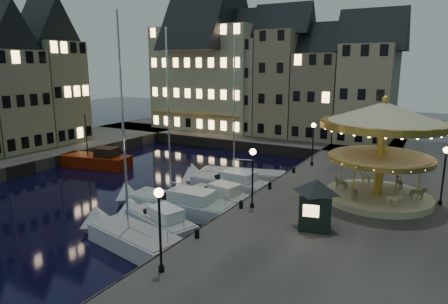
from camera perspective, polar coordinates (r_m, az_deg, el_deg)
The scene contains 32 objects.
ground at distance 31.18m, azimuth -8.98°, elevation -8.34°, with size 160.00×160.00×0.00m, color black.
quay_east at distance 30.78m, azimuth 19.79°, elevation -7.95°, with size 16.00×56.00×1.30m, color #474442.
quay_north at distance 58.04m, azimuth 2.01°, elevation 2.21°, with size 44.00×12.00×1.30m, color #474442.
quaywall_e at distance 32.89m, azimuth 5.90°, elevation -5.93°, with size 0.15×44.00×1.30m, color #47423A.
quaywall_n at distance 51.92m, azimuth 0.90°, elevation 0.99°, with size 48.00×0.15×1.30m, color #47423A.
quaywall_w at distance 45.15m, azimuth -25.58°, elevation -2.02°, with size 0.15×44.00×1.30m, color #47423A.
streetlamp_a at distance 18.98m, azimuth -9.19°, elevation -9.30°, with size 0.44×0.44×4.17m.
streetlamp_b at distance 27.08m, azimuth 4.11°, elevation -2.51°, with size 0.44×0.44×4.17m.
streetlamp_c at distance 39.42m, azimuth 12.61°, elevation 1.98°, with size 0.44×0.44×4.17m.
streetlamp_d at distance 31.44m, azimuth 28.98°, elevation -1.95°, with size 0.44×0.44×4.17m.
bollard_a at distance 23.22m, azimuth -3.89°, elevation -11.45°, with size 0.30×0.30×0.57m.
bollard_b at distance 27.63m, azimuth 2.45°, elevation -7.43°, with size 0.30×0.30×0.57m.
bollard_c at distance 31.94m, azimuth 6.56°, elevation -4.72°, with size 0.30×0.30×0.57m.
bollard_d at distance 36.88m, azimuth 9.93°, elevation -2.48°, with size 0.30×0.30×0.57m.
townhouse_na at distance 64.94m, azimuth -6.26°, elevation 9.58°, with size 5.50×8.00×12.80m.
townhouse_nb at distance 61.90m, azimuth -2.10°, elevation 9.96°, with size 6.16×8.00×13.80m.
townhouse_nc at distance 58.93m, azimuth 2.99°, elevation 10.31°, with size 6.82×8.00×14.80m.
townhouse_nd at distance 56.58m, azimuth 8.30°, elevation 10.62°, with size 5.50×8.00×15.80m.
townhouse_ne at distance 54.89m, azimuth 13.61°, elevation 8.78°, with size 6.16×8.00×12.80m.
townhouse_nf at distance 53.51m, azimuth 19.94°, elevation 8.84°, with size 6.82×8.00×13.80m.
townhouse_wb at distance 52.31m, azimuth -28.87°, elevation 7.53°, with size 8.80×6.40×13.00m.
townhouse_wc at distance 55.73m, azimuth -23.59°, elevation 8.87°, with size 8.80×5.50×14.20m.
hotel_corner at distance 61.82m, azimuth -2.08°, elevation 11.35°, with size 17.60×9.00×16.80m.
motorboat_a at distance 25.81m, azimuth -13.29°, elevation -11.80°, with size 7.73×3.85×12.79m.
motorboat_b at distance 27.58m, azimuth -9.60°, elevation -9.78°, with size 6.96×3.93×2.15m.
motorboat_c at distance 30.63m, azimuth -6.87°, elevation -7.31°, with size 9.58×2.81×12.73m.
motorboat_d at distance 31.94m, azimuth -1.47°, elevation -6.46°, with size 6.81×3.13×2.15m.
motorboat_e at distance 35.33m, azimuth 0.36°, elevation -4.57°, with size 8.23×2.90×2.15m.
motorboat_f at distance 37.94m, azimuth 1.73°, elevation -3.54°, with size 9.01×4.53×12.00m.
red_fishing_boat at distance 45.49m, azimuth -17.65°, elevation -1.20°, with size 7.98×4.04×5.98m.
carousel at distance 30.14m, azimuth 21.73°, elevation 2.58°, with size 8.65×8.65×7.57m.
ticket_kiosk at distance 24.52m, azimuth 13.05°, elevation -6.05°, with size 2.94×2.94×3.45m.
Camera 1 is at (18.38, -22.65, 11.02)m, focal length 32.00 mm.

